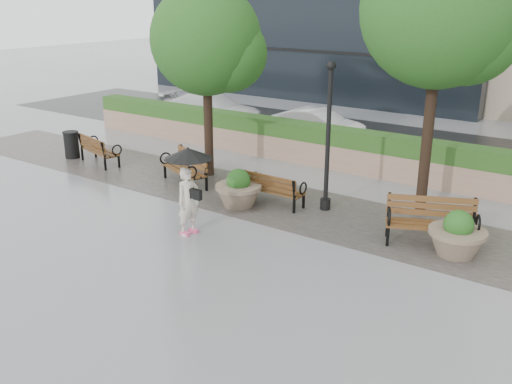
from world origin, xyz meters
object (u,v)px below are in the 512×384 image
Objects in this scene: car_left at (213,109)px; pedestrian at (188,183)px; bench_0 at (100,156)px; bench_3 at (430,231)px; trash_bin at (72,145)px; bench_1 at (185,175)px; lamppost at (328,147)px; planter_right at (457,238)px; bench_2 at (274,196)px; planter_left at (239,192)px; car_right at (318,125)px.

pedestrian is (7.36, -9.88, 0.61)m from car_left.
car_left reaches higher than bench_0.
pedestrian reaches higher than bench_3.
bench_0 reaches higher than trash_bin.
pedestrian reaches higher than bench_1.
lamppost is (-3.07, 0.63, 1.40)m from bench_3.
car_left is (-12.97, 7.41, 0.27)m from planter_right.
planter_right is 13.53m from trash_bin.
car_left is (-9.23, 6.54, -1.04)m from lamppost.
pedestrian is at bearing 80.01° from bench_2.
planter_left is at bearing -177.29° from planter_right.
lamppost reaches higher than car_right.
bench_0 is at bearing 155.71° from bench_3.
bench_1 is 0.54× the size of car_right.
bench_2 reaches higher than trash_bin.
bench_3 is 0.58× the size of car_right.
bench_0 is 8.54m from lamppost.
bench_3 reaches higher than planter_right.
bench_2 is 4.39m from bench_3.
car_left is 5.25m from car_right.
planter_left is (-0.74, -0.63, 0.14)m from bench_2.
bench_0 is 8.49m from car_right.
lamppost reaches higher than bench_0.
planter_right is at bearing -54.82° from pedestrian.
car_right is (-1.93, 7.82, 0.20)m from planter_left.
car_right is at bearing 120.80° from lamppost.
trash_bin is 8.40m from pedestrian.
bench_1 is (3.89, -0.00, 0.01)m from bench_0.
planter_left is 0.34× the size of car_right.
car_left reaches higher than planter_right.
trash_bin is at bearing 1.96° from bench_2.
bench_3 is 1.01× the size of pedestrian.
bench_1 is at bearing -172.76° from lamppost.
bench_0 is at bearing 2.56° from trash_bin.
car_left is at bearing 150.27° from planter_right.
planter_right is at bearing -43.61° from bench_3.
planter_right reaches higher than bench_2.
bench_0 is 0.94× the size of bench_1.
bench_1 is 8.25m from planter_right.
pedestrian reaches higher than planter_right.
bench_1 is at bearing 55.08° from pedestrian.
planter_left is 1.00× the size of planter_right.
pedestrian reaches higher than car_left.
car_right is (-7.05, 7.30, 0.29)m from bench_3.
lamppost reaches higher than pedestrian.
bench_3 is at bearing -127.20° from car_left.
bench_2 is 0.98m from planter_left.
trash_bin is (-1.39, -0.06, 0.16)m from bench_0.
bench_2 is 5.08m from planter_right.
bench_2 is 10.61m from car_left.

